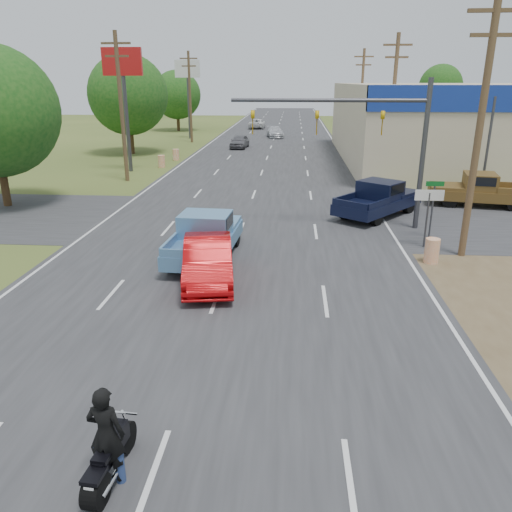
# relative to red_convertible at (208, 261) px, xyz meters

# --- Properties ---
(ground) EXTENTS (200.00, 200.00, 0.00)m
(ground) POSITION_rel_red_convertible_xyz_m (0.50, -9.40, -0.79)
(ground) COLOR #415120
(ground) RESTS_ON ground
(main_road) EXTENTS (15.00, 180.00, 0.02)m
(main_road) POSITION_rel_red_convertible_xyz_m (0.50, 30.60, -0.78)
(main_road) COLOR #2D2D30
(main_road) RESTS_ON ground
(cross_road) EXTENTS (120.00, 10.00, 0.02)m
(cross_road) POSITION_rel_red_convertible_xyz_m (0.50, 8.60, -0.78)
(cross_road) COLOR #2D2D30
(cross_road) RESTS_ON ground
(utility_pole_1) EXTENTS (2.00, 0.28, 10.00)m
(utility_pole_1) POSITION_rel_red_convertible_xyz_m (10.00, 3.60, 4.53)
(utility_pole_1) COLOR #4C3823
(utility_pole_1) RESTS_ON ground
(utility_pole_2) EXTENTS (2.00, 0.28, 10.00)m
(utility_pole_2) POSITION_rel_red_convertible_xyz_m (10.00, 21.60, 4.53)
(utility_pole_2) COLOR #4C3823
(utility_pole_2) RESTS_ON ground
(utility_pole_3) EXTENTS (2.00, 0.28, 10.00)m
(utility_pole_3) POSITION_rel_red_convertible_xyz_m (10.00, 39.60, 4.53)
(utility_pole_3) COLOR #4C3823
(utility_pole_3) RESTS_ON ground
(utility_pole_5) EXTENTS (2.00, 0.28, 10.00)m
(utility_pole_5) POSITION_rel_red_convertible_xyz_m (-9.00, 18.60, 4.53)
(utility_pole_5) COLOR #4C3823
(utility_pole_5) RESTS_ON ground
(utility_pole_6) EXTENTS (2.00, 0.28, 10.00)m
(utility_pole_6) POSITION_rel_red_convertible_xyz_m (-9.00, 42.60, 4.53)
(utility_pole_6) COLOR #4C3823
(utility_pole_6) RESTS_ON ground
(tree_1) EXTENTS (7.56, 7.56, 9.36)m
(tree_1) POSITION_rel_red_convertible_xyz_m (-13.00, 32.60, 4.79)
(tree_1) COLOR #422D19
(tree_1) RESTS_ON ground
(tree_2) EXTENTS (6.72, 6.72, 8.32)m
(tree_2) POSITION_rel_red_convertible_xyz_m (-13.70, 56.60, 4.17)
(tree_2) COLOR #422D19
(tree_2) RESTS_ON ground
(tree_5) EXTENTS (7.98, 7.98, 9.88)m
(tree_5) POSITION_rel_red_convertible_xyz_m (30.50, 85.60, 5.10)
(tree_5) COLOR #422D19
(tree_5) RESTS_ON ground
(tree_6) EXTENTS (8.82, 8.82, 10.92)m
(tree_6) POSITION_rel_red_convertible_xyz_m (-29.50, 85.60, 5.72)
(tree_6) COLOR #422D19
(tree_6) RESTS_ON ground
(barrel_0) EXTENTS (0.56, 0.56, 1.00)m
(barrel_0) POSITION_rel_red_convertible_xyz_m (8.50, 2.60, -0.29)
(barrel_0) COLOR orange
(barrel_0) RESTS_ON ground
(barrel_1) EXTENTS (0.56, 0.56, 1.00)m
(barrel_1) POSITION_rel_red_convertible_xyz_m (8.90, 11.10, -0.29)
(barrel_1) COLOR orange
(barrel_1) RESTS_ON ground
(barrel_2) EXTENTS (0.56, 0.56, 1.00)m
(barrel_2) POSITION_rel_red_convertible_xyz_m (-8.00, 24.60, -0.29)
(barrel_2) COLOR orange
(barrel_2) RESTS_ON ground
(barrel_3) EXTENTS (0.56, 0.56, 1.00)m
(barrel_3) POSITION_rel_red_convertible_xyz_m (-7.70, 28.60, -0.29)
(barrel_3) COLOR orange
(barrel_3) RESTS_ON ground
(pole_sign_left_near) EXTENTS (3.00, 0.35, 9.20)m
(pole_sign_left_near) POSITION_rel_red_convertible_xyz_m (-10.00, 22.60, 6.38)
(pole_sign_left_near) COLOR #3F3F44
(pole_sign_left_near) RESTS_ON ground
(pole_sign_left_far) EXTENTS (3.00, 0.35, 9.20)m
(pole_sign_left_far) POSITION_rel_red_convertible_xyz_m (-10.00, 46.60, 6.38)
(pole_sign_left_far) COLOR #3F3F44
(pole_sign_left_far) RESTS_ON ground
(lane_sign) EXTENTS (1.20, 0.08, 2.52)m
(lane_sign) POSITION_rel_red_convertible_xyz_m (8.70, 4.60, 1.11)
(lane_sign) COLOR #3F3F44
(lane_sign) RESTS_ON ground
(street_name_sign) EXTENTS (0.80, 0.08, 2.61)m
(street_name_sign) POSITION_rel_red_convertible_xyz_m (9.30, 6.10, 0.82)
(street_name_sign) COLOR #3F3F44
(street_name_sign) RESTS_ON ground
(signal_mast) EXTENTS (9.12, 0.40, 7.00)m
(signal_mast) POSITION_rel_red_convertible_xyz_m (6.32, 7.60, 4.01)
(signal_mast) COLOR #3F3F44
(signal_mast) RESTS_ON ground
(red_convertible) EXTENTS (2.40, 4.99, 1.58)m
(red_convertible) POSITION_rel_red_convertible_xyz_m (0.00, 0.00, 0.00)
(red_convertible) COLOR #B3080A
(red_convertible) RESTS_ON ground
(motorcycle) EXTENTS (0.61, 1.99, 1.01)m
(motorcycle) POSITION_rel_red_convertible_xyz_m (-0.21, -9.59, -0.34)
(motorcycle) COLOR black
(motorcycle) RESTS_ON ground
(rider) EXTENTS (0.71, 0.50, 1.86)m
(rider) POSITION_rel_red_convertible_xyz_m (-0.20, -9.55, 0.14)
(rider) COLOR black
(rider) RESTS_ON ground
(blue_pickup) EXTENTS (2.51, 5.70, 1.85)m
(blue_pickup) POSITION_rel_red_convertible_xyz_m (-0.51, 2.65, 0.14)
(blue_pickup) COLOR black
(blue_pickup) RESTS_ON ground
(navy_pickup) EXTENTS (5.25, 5.78, 1.88)m
(navy_pickup) POSITION_rel_red_convertible_xyz_m (7.59, 9.94, 0.16)
(navy_pickup) COLOR black
(navy_pickup) RESTS_ON ground
(brown_pickup) EXTENTS (5.98, 3.21, 1.88)m
(brown_pickup) POSITION_rel_red_convertible_xyz_m (13.60, 12.62, 0.16)
(brown_pickup) COLOR black
(brown_pickup) RESTS_ON ground
(distant_car_grey) EXTENTS (1.98, 4.22, 1.40)m
(distant_car_grey) POSITION_rel_red_convertible_xyz_m (-2.82, 37.60, -0.09)
(distant_car_grey) COLOR #5F5E63
(distant_car_grey) RESTS_ON ground
(distant_car_silver) EXTENTS (2.54, 4.78, 1.32)m
(distant_car_silver) POSITION_rel_red_convertible_xyz_m (0.58, 48.50, -0.13)
(distant_car_silver) COLOR silver
(distant_car_silver) RESTS_ON ground
(distant_car_white) EXTENTS (2.31, 4.97, 1.38)m
(distant_car_white) POSITION_rel_red_convertible_xyz_m (-2.63, 61.15, -0.10)
(distant_car_white) COLOR silver
(distant_car_white) RESTS_ON ground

